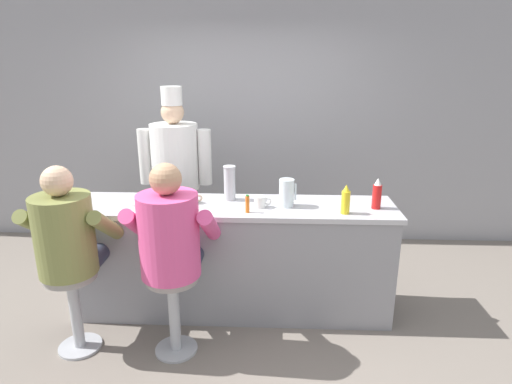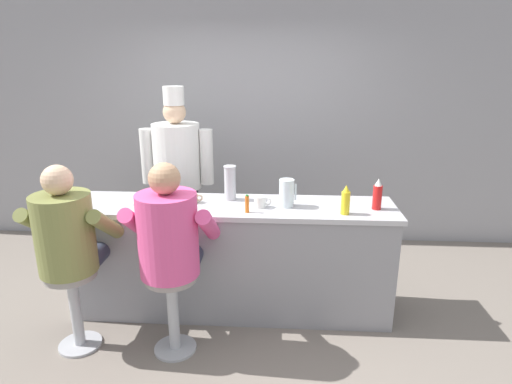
{
  "view_description": "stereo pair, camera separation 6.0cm",
  "coord_description": "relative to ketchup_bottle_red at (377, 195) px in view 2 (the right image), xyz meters",
  "views": [
    {
      "loc": [
        0.35,
        -2.97,
        2.07
      ],
      "look_at": [
        0.21,
        0.27,
        1.07
      ],
      "focal_mm": 30.0,
      "sensor_mm": 36.0,
      "label": 1
    },
    {
      "loc": [
        0.41,
        -2.97,
        2.07
      ],
      "look_at": [
        0.21,
        0.27,
        1.07
      ],
      "focal_mm": 30.0,
      "sensor_mm": 36.0,
      "label": 2
    }
  ],
  "objects": [
    {
      "name": "water_pitcher_clear",
      "position": [
        -0.71,
        0.02,
        -0.0
      ],
      "size": [
        0.14,
        0.12,
        0.22
      ],
      "color": "silver",
      "rests_on": "diner_counter"
    },
    {
      "name": "cup_stack_steel",
      "position": [
        -1.18,
        0.17,
        0.03
      ],
      "size": [
        0.1,
        0.1,
        0.29
      ],
      "color": "#B7BABF",
      "rests_on": "diner_counter"
    },
    {
      "name": "cook_in_whites_near",
      "position": [
        -1.78,
        0.83,
        -0.06
      ],
      "size": [
        0.72,
        0.46,
        1.84
      ],
      "color": "#232328",
      "rests_on": "ground_plane"
    },
    {
      "name": "wall_back",
      "position": [
        -1.16,
        1.65,
        0.28
      ],
      "size": [
        10.0,
        0.06,
        2.7
      ],
      "color": "#99999E",
      "rests_on": "ground_plane"
    },
    {
      "name": "breakfast_plate",
      "position": [
        -1.9,
        0.06,
        -0.1
      ],
      "size": [
        0.22,
        0.22,
        0.04
      ],
      "color": "white",
      "rests_on": "diner_counter"
    },
    {
      "name": "cereal_bowl",
      "position": [
        -1.68,
        -0.05,
        -0.09
      ],
      "size": [
        0.15,
        0.15,
        0.06
      ],
      "color": "white",
      "rests_on": "diner_counter"
    },
    {
      "name": "ketchup_bottle_red",
      "position": [
        0.0,
        0.0,
        0.0
      ],
      "size": [
        0.07,
        0.07,
        0.25
      ],
      "color": "red",
      "rests_on": "diner_counter"
    },
    {
      "name": "diner_seated_olive",
      "position": [
        -2.25,
        -0.52,
        -0.2
      ],
      "size": [
        0.61,
        0.6,
        1.41
      ],
      "color": "#B2B5BA",
      "rests_on": "ground_plane"
    },
    {
      "name": "mustard_bottle_yellow",
      "position": [
        -0.26,
        -0.13,
        -0.01
      ],
      "size": [
        0.07,
        0.07,
        0.23
      ],
      "color": "yellow",
      "rests_on": "diner_counter"
    },
    {
      "name": "ground_plane",
      "position": [
        -1.16,
        -0.26,
        -1.07
      ],
      "size": [
        20.0,
        20.0,
        0.0
      ],
      "primitive_type": "plane",
      "color": "slate"
    },
    {
      "name": "hot_sauce_bottle_orange",
      "position": [
        -1.01,
        -0.14,
        -0.05
      ],
      "size": [
        0.03,
        0.03,
        0.14
      ],
      "color": "orange",
      "rests_on": "diner_counter"
    },
    {
      "name": "coffee_mug_white",
      "position": [
        -0.91,
        -0.02,
        -0.07
      ],
      "size": [
        0.14,
        0.09,
        0.09
      ],
      "color": "white",
      "rests_on": "diner_counter"
    },
    {
      "name": "diner_seated_pink",
      "position": [
        -1.52,
        -0.52,
        -0.19
      ],
      "size": [
        0.63,
        0.62,
        1.44
      ],
      "color": "#B2B5BA",
      "rests_on": "ground_plane"
    },
    {
      "name": "coffee_mug_tan",
      "position": [
        -1.47,
        0.07,
        -0.08
      ],
      "size": [
        0.13,
        0.09,
        0.08
      ],
      "color": "beige",
      "rests_on": "diner_counter"
    },
    {
      "name": "diner_counter",
      "position": [
        -1.16,
        0.04,
        -0.59
      ],
      "size": [
        2.66,
        0.59,
        0.95
      ],
      "color": "gray",
      "rests_on": "ground_plane"
    }
  ]
}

